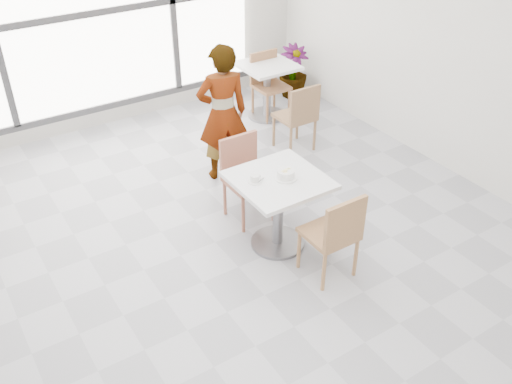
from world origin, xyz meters
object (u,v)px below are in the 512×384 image
chair_near (335,232)px  bg_table_right (267,83)px  bg_chair_right_far (268,80)px  coffee_cup (255,179)px  main_table (278,199)px  oatmeal_bowl (286,174)px  chair_far (244,172)px  person (223,114)px  plant_right (293,71)px  bg_chair_right_near (299,114)px

chair_near → bg_table_right: 3.34m
bg_chair_right_far → coffee_cup: bearing=-126.0°
main_table → oatmeal_bowl: 0.28m
coffee_cup → chair_near: bearing=-63.7°
chair_far → bg_chair_right_far: same height
bg_table_right → oatmeal_bowl: bearing=-120.4°
chair_near → chair_far: bearing=-83.5°
oatmeal_bowl → bg_table_right: bearing=59.6°
person → plant_right: (1.98, 1.40, -0.40)m
main_table → bg_chair_right_near: (1.26, 1.39, -0.02)m
bg_chair_right_far → chair_near: bearing=-113.9°
oatmeal_bowl → bg_chair_right_near: size_ratio=0.24×
oatmeal_bowl → bg_table_right: oatmeal_bowl is taller
oatmeal_bowl → bg_chair_right_near: bearing=49.6°
bg_chair_right_near → bg_chair_right_far: bearing=-104.0°
plant_right → chair_near: bearing=-120.8°
person → bg_chair_right_far: bearing=-127.6°
person → bg_table_right: bearing=-128.1°
bg_table_right → bg_chair_right_near: (-0.22, -1.02, 0.01)m
oatmeal_bowl → person: (0.16, 1.41, -0.02)m
person → bg_table_right: (1.27, 1.03, -0.29)m
main_table → bg_chair_right_near: bg_chair_right_near is taller
chair_far → person: person is taller
chair_far → bg_table_right: size_ratio=1.16×
main_table → chair_far: chair_far is taller
oatmeal_bowl → person: person is taller
bg_chair_right_far → plant_right: 0.74m
main_table → bg_chair_right_far: size_ratio=0.92×
main_table → oatmeal_bowl: size_ratio=3.81×
coffee_cup → person: size_ratio=0.10×
main_table → bg_table_right: 2.83m
chair_far → plant_right: 3.09m
oatmeal_bowl → bg_chair_right_near: (1.21, 1.42, -0.29)m
bg_table_right → coffee_cup: bearing=-125.9°
oatmeal_bowl → person: 1.42m
bg_table_right → plant_right: (0.71, 0.37, -0.11)m
main_table → chair_near: size_ratio=0.92×
chair_near → plant_right: bearing=-120.8°
chair_near → person: size_ratio=0.56×
plant_right → bg_chair_right_near: bearing=-123.7°
coffee_cup → bg_chair_right_far: size_ratio=0.18×
bg_chair_right_near → bg_chair_right_far: 1.11m
coffee_cup → bg_table_right: bearing=54.1°
person → bg_chair_right_near: size_ratio=1.79×
chair_far → coffee_cup: bearing=-111.9°
main_table → oatmeal_bowl: bearing=-26.6°
chair_near → chair_far: same height
person → bg_table_right: 1.66m
oatmeal_bowl → coffee_cup: (-0.26, 0.10, -0.01)m
chair_near → coffee_cup: bearing=-63.7°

